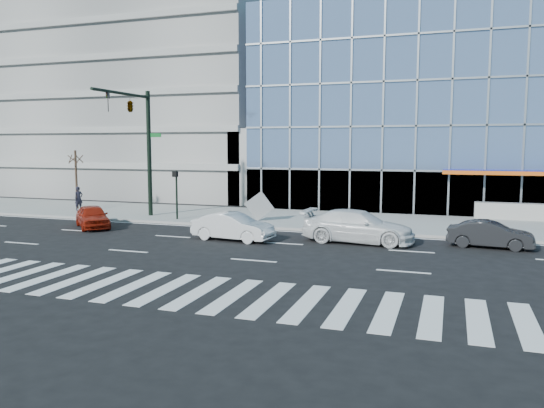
{
  "coord_description": "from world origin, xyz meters",
  "views": [
    {
      "loc": [
        7.6,
        -23.96,
        4.71
      ],
      "look_at": [
        -1.59,
        3.0,
        1.54
      ],
      "focal_mm": 35.0,
      "sensor_mm": 36.0,
      "label": 1
    }
  ],
  "objects_px": {
    "traffic_signal": "(136,121)",
    "red_sedan": "(93,216)",
    "dark_sedan": "(490,234)",
    "tilted_panel": "(259,206)",
    "white_suv": "(358,226)",
    "white_sedan": "(233,227)",
    "pedestrian": "(79,199)",
    "ped_signal_post": "(176,187)",
    "street_tree_near": "(75,158)"
  },
  "relations": [
    {
      "from": "white_suv",
      "to": "white_sedan",
      "type": "xyz_separation_m",
      "value": [
        -6.0,
        -1.39,
        -0.1
      ]
    },
    {
      "from": "ped_signal_post",
      "to": "white_suv",
      "type": "relative_size",
      "value": 0.55
    },
    {
      "from": "dark_sedan",
      "to": "white_sedan",
      "type": "bearing_deg",
      "value": 105.23
    },
    {
      "from": "street_tree_near",
      "to": "white_sedan",
      "type": "bearing_deg",
      "value": -25.82
    },
    {
      "from": "ped_signal_post",
      "to": "dark_sedan",
      "type": "relative_size",
      "value": 0.8
    },
    {
      "from": "ped_signal_post",
      "to": "dark_sedan",
      "type": "height_order",
      "value": "ped_signal_post"
    },
    {
      "from": "street_tree_near",
      "to": "white_sedan",
      "type": "relative_size",
      "value": 1.02
    },
    {
      "from": "traffic_signal",
      "to": "pedestrian",
      "type": "xyz_separation_m",
      "value": [
        -6.15,
        2.05,
        -5.17
      ]
    },
    {
      "from": "white_suv",
      "to": "pedestrian",
      "type": "relative_size",
      "value": 3.22
    },
    {
      "from": "ped_signal_post",
      "to": "dark_sedan",
      "type": "distance_m",
      "value": 18.15
    },
    {
      "from": "tilted_panel",
      "to": "ped_signal_post",
      "type": "bearing_deg",
      "value": 175.27
    },
    {
      "from": "white_sedan",
      "to": "tilted_panel",
      "type": "relative_size",
      "value": 3.18
    },
    {
      "from": "white_sedan",
      "to": "pedestrian",
      "type": "bearing_deg",
      "value": 72.33
    },
    {
      "from": "traffic_signal",
      "to": "ped_signal_post",
      "type": "height_order",
      "value": "traffic_signal"
    },
    {
      "from": "traffic_signal",
      "to": "street_tree_near",
      "type": "bearing_deg",
      "value": 157.29
    },
    {
      "from": "street_tree_near",
      "to": "white_sedan",
      "type": "distance_m",
      "value": 17.34
    },
    {
      "from": "traffic_signal",
      "to": "white_suv",
      "type": "xyz_separation_m",
      "value": [
        14.35,
        -3.11,
        -5.38
      ]
    },
    {
      "from": "red_sedan",
      "to": "pedestrian",
      "type": "bearing_deg",
      "value": 88.67
    },
    {
      "from": "dark_sedan",
      "to": "red_sedan",
      "type": "distance_m",
      "value": 21.18
    },
    {
      "from": "tilted_panel",
      "to": "street_tree_near",
      "type": "bearing_deg",
      "value": 158.81
    },
    {
      "from": "traffic_signal",
      "to": "white_suv",
      "type": "bearing_deg",
      "value": -12.22
    },
    {
      "from": "ped_signal_post",
      "to": "tilted_panel",
      "type": "distance_m",
      "value": 5.32
    },
    {
      "from": "traffic_signal",
      "to": "street_tree_near",
      "type": "distance_m",
      "value": 7.96
    },
    {
      "from": "dark_sedan",
      "to": "red_sedan",
      "type": "height_order",
      "value": "red_sedan"
    },
    {
      "from": "white_suv",
      "to": "red_sedan",
      "type": "xyz_separation_m",
      "value": [
        -15.16,
        -0.33,
        -0.13
      ]
    },
    {
      "from": "ped_signal_post",
      "to": "pedestrian",
      "type": "height_order",
      "value": "ped_signal_post"
    },
    {
      "from": "ped_signal_post",
      "to": "white_sedan",
      "type": "xyz_separation_m",
      "value": [
        5.86,
        -4.87,
        -1.46
      ]
    },
    {
      "from": "white_sedan",
      "to": "tilted_panel",
      "type": "distance_m",
      "value": 5.83
    },
    {
      "from": "ped_signal_post",
      "to": "pedestrian",
      "type": "xyz_separation_m",
      "value": [
        -8.65,
        1.68,
        -1.15
      ]
    },
    {
      "from": "pedestrian",
      "to": "white_sedan",
      "type": "bearing_deg",
      "value": -94.16
    },
    {
      "from": "pedestrian",
      "to": "white_suv",
      "type": "bearing_deg",
      "value": -83.98
    },
    {
      "from": "street_tree_near",
      "to": "red_sedan",
      "type": "xyz_separation_m",
      "value": [
        6.19,
        -6.36,
        -3.12
      ]
    },
    {
      "from": "dark_sedan",
      "to": "pedestrian",
      "type": "bearing_deg",
      "value": 86.02
    },
    {
      "from": "traffic_signal",
      "to": "pedestrian",
      "type": "distance_m",
      "value": 8.3
    },
    {
      "from": "traffic_signal",
      "to": "tilted_panel",
      "type": "relative_size",
      "value": 6.15
    },
    {
      "from": "street_tree_near",
      "to": "tilted_panel",
      "type": "bearing_deg",
      "value": -6.44
    },
    {
      "from": "white_sedan",
      "to": "tilted_panel",
      "type": "bearing_deg",
      "value": 13.8
    },
    {
      "from": "dark_sedan",
      "to": "tilted_panel",
      "type": "distance_m",
      "value": 13.28
    },
    {
      "from": "ped_signal_post",
      "to": "tilted_panel",
      "type": "xyz_separation_m",
      "value": [
        5.13,
        0.91,
        -1.08
      ]
    },
    {
      "from": "ped_signal_post",
      "to": "tilted_panel",
      "type": "height_order",
      "value": "ped_signal_post"
    },
    {
      "from": "white_suv",
      "to": "white_sedan",
      "type": "bearing_deg",
      "value": 106.01
    },
    {
      "from": "ped_signal_post",
      "to": "red_sedan",
      "type": "xyz_separation_m",
      "value": [
        -3.31,
        -3.81,
        -1.49
      ]
    },
    {
      "from": "white_suv",
      "to": "red_sedan",
      "type": "distance_m",
      "value": 15.17
    },
    {
      "from": "white_suv",
      "to": "dark_sedan",
      "type": "height_order",
      "value": "white_suv"
    },
    {
      "from": "traffic_signal",
      "to": "red_sedan",
      "type": "bearing_deg",
      "value": -103.26
    },
    {
      "from": "pedestrian",
      "to": "tilted_panel",
      "type": "height_order",
      "value": "tilted_panel"
    },
    {
      "from": "red_sedan",
      "to": "pedestrian",
      "type": "height_order",
      "value": "pedestrian"
    },
    {
      "from": "white_suv",
      "to": "pedestrian",
      "type": "height_order",
      "value": "pedestrian"
    },
    {
      "from": "red_sedan",
      "to": "tilted_panel",
      "type": "distance_m",
      "value": 9.67
    },
    {
      "from": "pedestrian",
      "to": "street_tree_near",
      "type": "bearing_deg",
      "value": 64.13
    }
  ]
}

